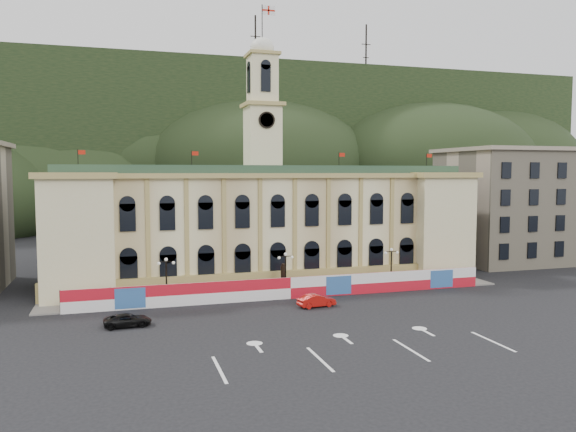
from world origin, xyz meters
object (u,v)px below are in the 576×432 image
object	(u,v)px
black_suv	(128,320)
lamp_center	(286,270)
statue	(283,284)
red_sedan	(317,301)

from	to	relation	value
black_suv	lamp_center	bearing A→B (deg)	-67.25
lamp_center	black_suv	bearing A→B (deg)	-154.29
statue	red_sedan	bearing A→B (deg)	-78.47
statue	red_sedan	distance (m)	7.83
statue	black_suv	world-z (taller)	statue
lamp_center	red_sedan	distance (m)	7.24
statue	red_sedan	size ratio (longest dim) A/B	0.85
red_sedan	black_suv	xyz separation A→B (m)	(-19.94, -2.19, -0.08)
statue	lamp_center	world-z (taller)	lamp_center
red_sedan	statue	bearing A→B (deg)	3.34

